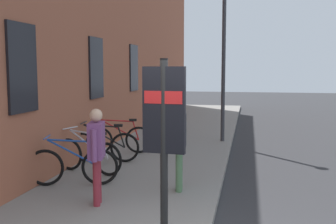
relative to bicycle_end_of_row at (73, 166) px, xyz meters
name	(u,v)px	position (x,y,z in m)	size (l,w,h in m)	color
ground	(267,161)	(3.43, -3.83, -0.51)	(60.00, 60.00, 0.00)	#2D2D30
sidewalk_pavement	(177,141)	(5.43, -1.08, -0.45)	(24.00, 3.50, 0.12)	gray
station_facade	(124,14)	(6.42, 0.97, 3.73)	(22.00, 0.65, 8.50)	#9E563D
bicycle_end_of_row	(73,166)	(0.00, 0.00, 0.00)	(0.61, 1.73, 0.97)	black
bicycle_leaning_wall	(88,155)	(0.94, 0.08, 0.00)	(0.63, 1.72, 0.97)	black
bicycle_nearest_sign	(104,146)	(1.99, 0.12, 0.00)	(0.48, 1.76, 0.97)	black
bicycle_mid_rack	(119,139)	(2.98, 0.06, 0.00)	(0.63, 1.72, 0.97)	black
transit_info_sign	(164,122)	(-2.17, -2.27, 1.21)	(0.13, 0.55, 2.40)	black
pedestrian_near_bus	(179,137)	(0.09, -2.08, 0.62)	(0.63, 0.28, 1.66)	#4C724C
pedestrian_crossing_street	(97,147)	(-0.93, -0.86, 0.60)	(0.60, 0.33, 1.62)	maroon
pedestrian_by_facade	(172,115)	(4.03, -1.19, 0.56)	(0.48, 0.47, 1.55)	#26262D
street_lamp	(224,42)	(5.39, -2.53, 2.67)	(0.28, 0.28, 5.16)	#333338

